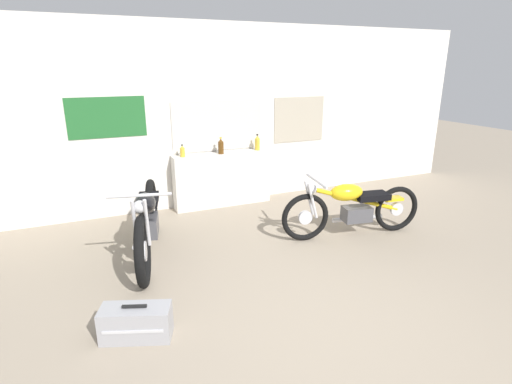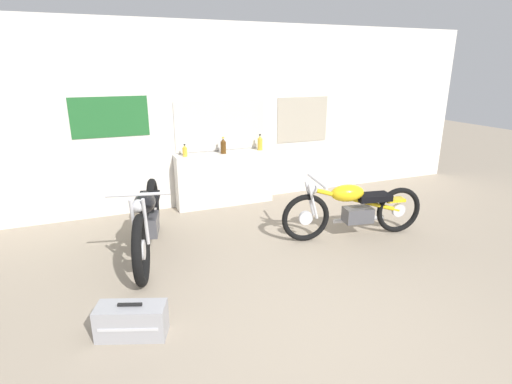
{
  "view_description": "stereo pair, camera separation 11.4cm",
  "coord_description": "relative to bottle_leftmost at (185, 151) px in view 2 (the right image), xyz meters",
  "views": [
    {
      "loc": [
        -1.65,
        -2.29,
        2.17
      ],
      "look_at": [
        0.19,
        1.94,
        0.7
      ],
      "focal_mm": 28.0,
      "sensor_mm": 36.0,
      "label": 1
    },
    {
      "loc": [
        -1.55,
        -2.33,
        2.17
      ],
      "look_at": [
        0.19,
        1.94,
        0.7
      ],
      "focal_mm": 28.0,
      "sensor_mm": 36.0,
      "label": 2
    }
  ],
  "objects": [
    {
      "name": "motorcycle_yellow",
      "position": [
        1.79,
        -1.82,
        -0.54
      ],
      "size": [
        1.93,
        0.64,
        0.81
      ],
      "color": "black",
      "rests_on": "ground_plane"
    },
    {
      "name": "wall_back",
      "position": [
        0.33,
        0.21,
        0.46
      ],
      "size": [
        10.0,
        0.07,
        2.8
      ],
      "color": "silver",
      "rests_on": "ground_plane"
    },
    {
      "name": "ground_plane",
      "position": [
        0.32,
        -3.53,
        -0.94
      ],
      "size": [
        24.0,
        24.0,
        0.0
      ],
      "primitive_type": "plane",
      "color": "gray"
    },
    {
      "name": "bottle_center",
      "position": [
        1.23,
        0.01,
        0.03
      ],
      "size": [
        0.08,
        0.08,
        0.26
      ],
      "color": "gold",
      "rests_on": "sill_counter"
    },
    {
      "name": "bottle_leftmost",
      "position": [
        0.0,
        0.0,
        0.0
      ],
      "size": [
        0.07,
        0.07,
        0.19
      ],
      "color": "gold",
      "rests_on": "sill_counter"
    },
    {
      "name": "hard_case_silver",
      "position": [
        -1.12,
        -2.85,
        -0.8
      ],
      "size": [
        0.62,
        0.42,
        0.31
      ],
      "color": "#9E9EA3",
      "rests_on": "ground_plane"
    },
    {
      "name": "motorcycle_black",
      "position": [
        -0.77,
        -1.35,
        -0.5
      ],
      "size": [
        0.72,
        2.05,
        0.94
      ],
      "color": "black",
      "rests_on": "ground_plane"
    },
    {
      "name": "bottle_left_center",
      "position": [
        0.6,
        -0.02,
        0.03
      ],
      "size": [
        0.09,
        0.09,
        0.26
      ],
      "color": "#5B3814",
      "rests_on": "sill_counter"
    },
    {
      "name": "sill_counter",
      "position": [
        0.63,
        0.03,
        -0.51
      ],
      "size": [
        1.56,
        0.28,
        0.86
      ],
      "color": "silver",
      "rests_on": "ground_plane"
    }
  ]
}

